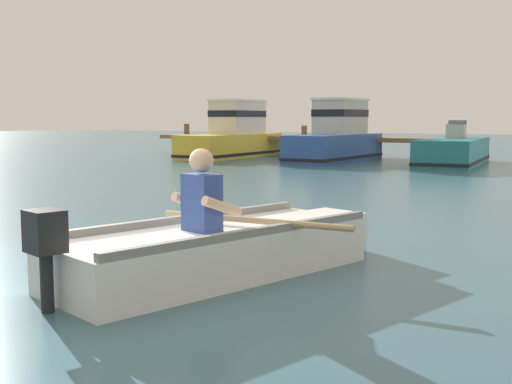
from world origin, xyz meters
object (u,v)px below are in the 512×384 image
rowboat_with_person (221,248)px  moored_boat_blue (337,138)px  moored_boat_yellow (234,136)px  moored_boat_teal (453,152)px

rowboat_with_person → moored_boat_blue: size_ratio=0.74×
rowboat_with_person → moored_boat_yellow: bearing=120.8°
rowboat_with_person → moored_boat_teal: (-1.37, 16.11, 0.14)m
moored_boat_yellow → moored_boat_teal: 8.28m
rowboat_with_person → moored_boat_blue: moored_boat_blue is taller
moored_boat_blue → moored_boat_teal: size_ratio=0.92×
rowboat_with_person → moored_boat_teal: size_ratio=0.69×
rowboat_with_person → moored_boat_teal: bearing=94.9°
moored_boat_blue → moored_boat_teal: moored_boat_blue is taller
rowboat_with_person → moored_boat_blue: (-5.29, 15.87, 0.55)m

